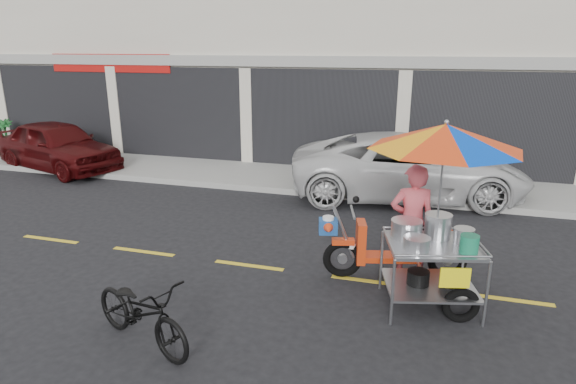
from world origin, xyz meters
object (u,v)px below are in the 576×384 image
(white_pickup, at_px, (408,166))
(food_vendor_rig, at_px, (429,187))
(near_bicycle, at_px, (141,312))
(maroon_sedan, at_px, (58,146))

(white_pickup, distance_m, food_vendor_rig, 4.92)
(near_bicycle, relative_size, food_vendor_rig, 0.58)
(near_bicycle, xyz_separation_m, food_vendor_rig, (3.20, 2.25, 1.19))
(maroon_sedan, height_order, near_bicycle, maroon_sedan)
(white_pickup, distance_m, near_bicycle, 7.59)
(maroon_sedan, bearing_deg, white_pickup, -72.54)
(white_pickup, xyz_separation_m, near_bicycle, (-2.74, -7.07, -0.31))
(maroon_sedan, distance_m, near_bicycle, 10.03)
(maroon_sedan, relative_size, white_pickup, 0.78)
(near_bicycle, bearing_deg, maroon_sedan, 67.80)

